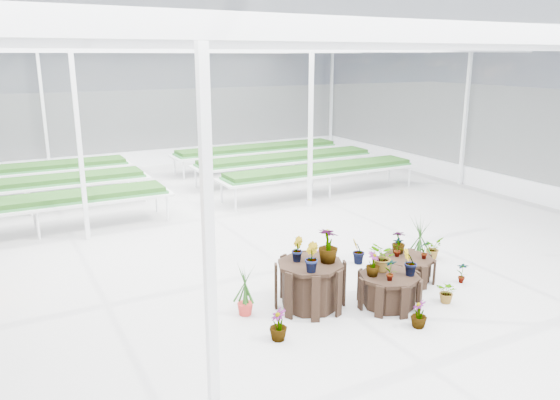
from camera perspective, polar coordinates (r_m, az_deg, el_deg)
name	(u,v)px	position (r m, az deg, el deg)	size (l,w,h in m)	color
ground_plane	(284,274)	(10.72, 0.40, -7.75)	(24.00, 24.00, 0.00)	gray
greenhouse_shell	(284,161)	(10.07, 0.42, 4.15)	(18.00, 24.00, 4.50)	white
steel_frame	(284,161)	(10.07, 0.42, 4.15)	(18.00, 24.00, 4.50)	silver
nursery_benches	(171,181)	(16.99, -11.28, 2.00)	(16.00, 7.00, 0.84)	silver
plinth_tall	(310,285)	(9.29, 3.17, -8.82)	(1.16, 1.16, 0.79)	black
plinth_mid	(389,290)	(9.54, 11.32, -9.22)	(1.05, 1.05, 0.55)	black
plinth_low	(407,269)	(10.65, 13.12, -7.00)	(1.00, 1.00, 0.45)	black
nursery_plants	(358,263)	(9.89, 8.13, -6.52)	(4.99, 2.99, 1.39)	#1C4114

